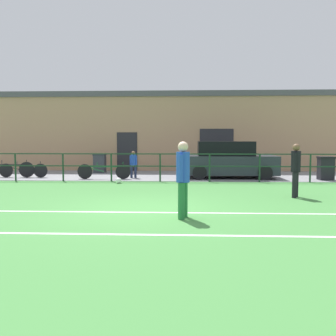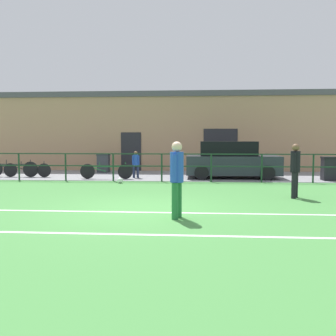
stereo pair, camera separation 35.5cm
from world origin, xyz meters
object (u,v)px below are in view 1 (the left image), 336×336
spectator_child (133,163)px  trash_bin_0 (326,168)px  player_goalkeeper (296,167)px  bicycle_parked_1 (23,170)px  trash_bin_1 (100,163)px  soccer_ball_match (119,181)px  bicycle_parked_0 (8,169)px  bicycle_parked_2 (104,171)px  player_striker (183,175)px  parked_car_red (229,161)px

spectator_child → trash_bin_0: spectator_child is taller
player_goalkeeper → bicycle_parked_1: (-10.49, 5.09, -0.56)m
trash_bin_1 → soccer_ball_match: bearing=-68.1°
bicycle_parked_0 → bicycle_parked_2: size_ratio=1.03×
trash_bin_0 → bicycle_parked_2: bearing=-179.3°
player_goalkeeper → player_striker: size_ratio=0.95×
player_striker → trash_bin_0: bearing=157.5°
bicycle_parked_0 → bicycle_parked_2: (4.43, -0.50, -0.03)m
soccer_ball_match → bicycle_parked_2: 1.64m
trash_bin_0 → soccer_ball_match: bearing=-170.1°
player_striker → trash_bin_1: (-4.32, 10.68, -0.44)m
parked_car_red → trash_bin_1: 6.68m
bicycle_parked_0 → trash_bin_0: (13.80, -0.38, 0.13)m
player_goalkeeper → bicycle_parked_1: bearing=-89.0°
bicycle_parked_1 → trash_bin_1: trash_bin_1 is taller
player_goalkeeper → soccer_ball_match: bearing=-92.0°
bicycle_parked_0 → bicycle_parked_1: size_ratio=1.08×
soccer_ball_match → spectator_child: 2.00m
bicycle_parked_1 → trash_bin_1: 3.83m
parked_car_red → trash_bin_1: (-6.29, 2.22, -0.27)m
bicycle_parked_0 → trash_bin_1: (3.54, 2.54, 0.12)m
trash_bin_0 → bicycle_parked_0: bearing=178.4°
parked_car_red → trash_bin_1: parked_car_red is taller
player_goalkeeper → spectator_child: 7.54m
player_striker → trash_bin_1: bearing=-143.0°
player_goalkeeper → parked_car_red: parked_car_red is taller
bicycle_parked_0 → trash_bin_1: size_ratio=2.46×
bicycle_parked_1 → trash_bin_0: trash_bin_0 is taller
spectator_child → bicycle_parked_1: bearing=-0.1°
player_goalkeeper → bicycle_parked_2: bearing=-97.3°
spectator_child → bicycle_parked_2: bearing=23.3°
bicycle_parked_1 → bicycle_parked_2: (3.75, -0.50, 0.01)m
trash_bin_1 → player_striker: bearing=-68.0°
spectator_child → trash_bin_0: (8.17, -0.41, -0.18)m
soccer_ball_match → spectator_child: (0.32, 1.88, 0.58)m
player_striker → spectator_child: player_striker is taller
player_striker → parked_car_red: player_striker is taller
player_goalkeeper → parked_car_red: 5.57m
spectator_child → trash_bin_1: size_ratio=1.23×
spectator_child → trash_bin_0: bearing=176.8°
parked_car_red → bicycle_parked_2: bearing=-171.4°
spectator_child → bicycle_parked_0: size_ratio=0.50×
soccer_ball_match → bicycle_parked_0: (-5.31, 1.86, 0.27)m
spectator_child → bicycle_parked_1: spectator_child is taller
bicycle_parked_0 → parked_car_red: bearing=1.8°
spectator_child → trash_bin_1: spectator_child is taller
player_goalkeeper → bicycle_parked_2: 8.17m
player_goalkeeper → soccer_ball_match: (-5.85, 3.23, -0.79)m
parked_car_red → bicycle_parked_0: bearing=-178.2°
player_goalkeeper → bicycle_parked_0: player_goalkeeper is taller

